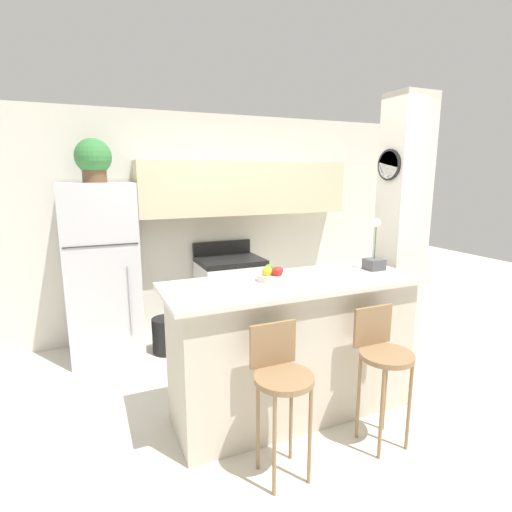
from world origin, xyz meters
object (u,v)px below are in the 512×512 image
potted_plant_on_fridge (93,159)px  fruit_bowl (273,275)px  stove_range (230,295)px  orchid_vase (374,258)px  trash_bin (166,335)px  bar_stool_left (281,379)px  bar_stool_right (382,356)px  refrigerator (102,272)px

potted_plant_on_fridge → fruit_bowl: size_ratio=1.71×
stove_range → orchid_vase: size_ratio=2.50×
fruit_bowl → trash_bin: size_ratio=0.65×
stove_range → bar_stool_left: 2.35m
trash_bin → stove_range: bearing=16.7°
stove_range → bar_stool_left: bearing=-102.3°
stove_range → bar_stool_right: (0.28, -2.29, 0.18)m
bar_stool_right → stove_range: bearing=96.9°
potted_plant_on_fridge → orchid_vase: 2.77m
stove_range → bar_stool_left: size_ratio=1.11×
bar_stool_left → fruit_bowl: 0.83m
refrigerator → fruit_bowl: refrigerator is taller
refrigerator → orchid_vase: 2.66m
refrigerator → bar_stool_right: (1.67, -2.26, -0.25)m
stove_range → bar_stool_left: stove_range is taller
bar_stool_left → fruit_bowl: fruit_bowl is taller
refrigerator → fruit_bowl: (1.13, -1.64, 0.23)m
orchid_vase → refrigerator: bearing=141.3°
potted_plant_on_fridge → stove_range: bearing=1.2°
refrigerator → trash_bin: bearing=-21.0°
bar_stool_right → potted_plant_on_fridge: potted_plant_on_fridge is taller
stove_range → trash_bin: stove_range is taller
bar_stool_right → trash_bin: (-1.10, 2.05, -0.45)m
bar_stool_left → potted_plant_on_fridge: size_ratio=2.30×
refrigerator → stove_range: bearing=1.2°
refrigerator → fruit_bowl: bearing=-55.3°
refrigerator → bar_stool_right: size_ratio=1.85×
bar_stool_right → trash_bin: bearing=118.3°
refrigerator → potted_plant_on_fridge: potted_plant_on_fridge is taller
fruit_bowl → trash_bin: 1.79m
fruit_bowl → refrigerator: bearing=124.7°
bar_stool_left → potted_plant_on_fridge: (-0.89, 2.26, 1.37)m
bar_stool_right → fruit_bowl: fruit_bowl is taller
potted_plant_on_fridge → trash_bin: bearing=-21.0°
potted_plant_on_fridge → bar_stool_right: bearing=-53.6°
refrigerator → potted_plant_on_fridge: 1.12m
bar_stool_right → fruit_bowl: 0.96m
refrigerator → bar_stool_right: refrigerator is taller
potted_plant_on_fridge → fruit_bowl: potted_plant_on_fridge is taller
bar_stool_right → potted_plant_on_fridge: 3.13m
potted_plant_on_fridge → orchid_vase: potted_plant_on_fridge is taller
refrigerator → fruit_bowl: size_ratio=7.29×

